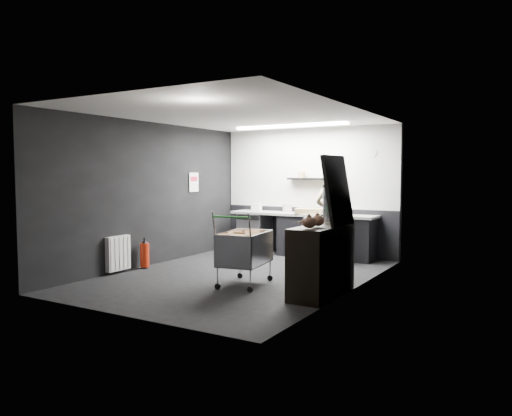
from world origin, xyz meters
The scene contains 22 objects.
floor centered at (0.00, 0.00, 0.00)m, with size 5.50×5.50×0.00m, color black.
ceiling centered at (0.00, 0.00, 2.70)m, with size 5.50×5.50×0.00m, color white.
wall_back centered at (0.00, 2.75, 1.35)m, with size 5.50×5.50×0.00m, color black.
wall_front centered at (0.00, -2.75, 1.35)m, with size 5.50×5.50×0.00m, color black.
wall_left centered at (-2.00, 0.00, 1.35)m, with size 5.50×5.50×0.00m, color black.
wall_right centered at (2.00, 0.00, 1.35)m, with size 5.50×5.50×0.00m, color black.
kitchen_wall_panel centered at (0.00, 2.73, 1.85)m, with size 3.95×0.02×1.70m, color silver.
dado_panel centered at (0.00, 2.73, 0.50)m, with size 3.95×0.02×1.00m, color black.
floating_shelf centered at (0.20, 2.62, 1.62)m, with size 1.20×0.22×0.04m, color black.
wall_clock centered at (1.40, 2.72, 2.15)m, with size 0.20×0.20×0.03m, color silver.
poster centered at (-1.98, 1.30, 1.55)m, with size 0.02×0.30×0.40m, color white.
poster_red_band centered at (-1.98, 1.30, 1.62)m, with size 0.01×0.22×0.10m, color red.
radiator centered at (-1.94, -0.90, 0.35)m, with size 0.10×0.50×0.60m, color silver.
ceiling_strip centered at (0.00, 1.85, 2.67)m, with size 2.40×0.20×0.04m, color white.
prep_counter centered at (0.14, 2.42, 0.46)m, with size 3.20×0.61×0.90m.
person centered at (0.85, 1.97, 0.91)m, with size 0.66×0.43×1.81m, color beige.
shopping_cart centered at (0.44, -0.55, 0.54)m, with size 0.76×1.10×1.12m.
sideboard centered at (1.74, -0.52, 0.63)m, with size 0.57×1.33×1.99m.
fire_extinguisher centered at (-1.85, -0.34, 0.26)m, with size 0.16×0.16×0.54m.
cardboard_box centered at (0.20, 2.37, 0.95)m, with size 0.55×0.42×0.11m, color tan.
pink_tub centered at (-0.34, 2.42, 1.00)m, with size 0.20×0.20×0.20m, color beige.
white_container centered at (-1.07, 2.37, 0.99)m, with size 0.20×0.15×0.17m, color silver.
Camera 1 is at (4.50, -7.07, 1.74)m, focal length 35.00 mm.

